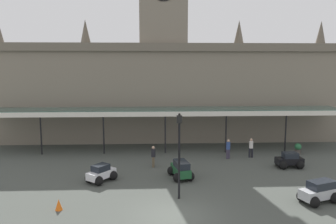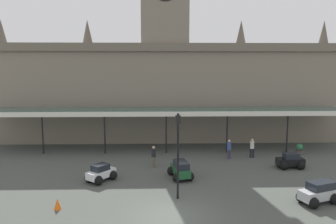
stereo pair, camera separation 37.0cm
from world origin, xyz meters
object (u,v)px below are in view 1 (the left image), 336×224
at_px(pedestrian_crossing_forecourt, 251,147).
at_px(planter_near_kerb, 298,149).
at_px(car_black_sedan, 289,161).
at_px(traffic_cone, 59,205).
at_px(victorian_lamppost, 179,147).
at_px(car_green_estate, 181,170).
at_px(pedestrian_beside_cars, 228,148).
at_px(car_silver_estate, 319,193).
at_px(pedestrian_near_entrance, 153,156).
at_px(car_white_sedan, 101,174).

relative_size(pedestrian_crossing_forecourt, planter_near_kerb, 1.74).
distance_m(car_black_sedan, traffic_cone, 17.32).
distance_m(victorian_lamppost, traffic_cone, 7.43).
distance_m(car_green_estate, pedestrian_beside_cars, 6.52).
height_order(car_green_estate, car_silver_estate, same).
bearing_deg(planter_near_kerb, car_black_sedan, -121.62).
bearing_deg(victorian_lamppost, traffic_cone, -169.13).
bearing_deg(pedestrian_near_entrance, car_silver_estate, -36.88).
bearing_deg(car_black_sedan, car_white_sedan, -169.81).
bearing_deg(car_white_sedan, traffic_cone, -109.92).
height_order(victorian_lamppost, traffic_cone, victorian_lamppost).
distance_m(pedestrian_beside_cars, pedestrian_crossing_forecourt, 2.08).
height_order(car_white_sedan, victorian_lamppost, victorian_lamppost).
relative_size(car_green_estate, traffic_cone, 3.86).
bearing_deg(car_silver_estate, victorian_lamppost, 173.77).
relative_size(car_black_sedan, traffic_cone, 3.35).
bearing_deg(pedestrian_crossing_forecourt, car_white_sedan, -155.43).
bearing_deg(car_silver_estate, pedestrian_beside_cars, 109.15).
bearing_deg(traffic_cone, planter_near_kerb, 31.01).
bearing_deg(pedestrian_near_entrance, traffic_cone, -124.31).
xyz_separation_m(pedestrian_near_entrance, pedestrian_crossing_forecourt, (8.45, 2.37, 0.00)).
relative_size(car_white_sedan, car_silver_estate, 0.93).
bearing_deg(victorian_lamppost, car_silver_estate, -6.23).
distance_m(car_white_sedan, pedestrian_beside_cars, 11.24).
distance_m(car_white_sedan, traffic_cone, 4.79).
bearing_deg(traffic_cone, pedestrian_crossing_forecourt, 36.21).
bearing_deg(car_white_sedan, victorian_lamppost, -32.16).
distance_m(pedestrian_near_entrance, victorian_lamppost, 6.90).
height_order(car_green_estate, pedestrian_beside_cars, pedestrian_beside_cars).
bearing_deg(planter_near_kerb, pedestrian_crossing_forecourt, -168.15).
height_order(pedestrian_near_entrance, pedestrian_crossing_forecourt, same).
height_order(car_white_sedan, pedestrian_beside_cars, pedestrian_beside_cars).
distance_m(car_silver_estate, planter_near_kerb, 11.08).
xyz_separation_m(car_silver_estate, car_black_sedan, (1.01, 6.64, -0.06)).
distance_m(car_green_estate, planter_near_kerb, 12.61).
height_order(car_black_sedan, planter_near_kerb, car_black_sedan).
bearing_deg(car_black_sedan, car_silver_estate, -98.66).
height_order(car_black_sedan, traffic_cone, car_black_sedan).
distance_m(car_white_sedan, victorian_lamppost, 6.60).
relative_size(pedestrian_near_entrance, planter_near_kerb, 1.74).
bearing_deg(pedestrian_near_entrance, pedestrian_crossing_forecourt, 15.70).
xyz_separation_m(car_white_sedan, car_silver_estate, (13.18, -4.09, 0.06)).
distance_m(traffic_cone, planter_near_kerb, 21.26).
relative_size(car_white_sedan, traffic_cone, 3.63).
bearing_deg(pedestrian_near_entrance, pedestrian_beside_cars, 18.01).
height_order(car_black_sedan, pedestrian_near_entrance, pedestrian_near_entrance).
xyz_separation_m(traffic_cone, planter_near_kerb, (18.22, 10.95, 0.18)).
relative_size(car_white_sedan, pedestrian_beside_cars, 1.34).
bearing_deg(pedestrian_beside_cars, car_green_estate, -133.07).
xyz_separation_m(pedestrian_near_entrance, planter_near_kerb, (13.02, 3.33, -0.42)).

